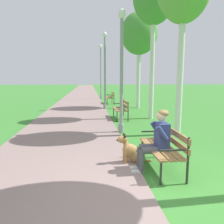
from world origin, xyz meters
TOP-DOWN VIEW (x-y plane):
  - ground_plane at (0.00, 0.00)m, footprint 120.00×120.00m
  - paved_path at (-1.84, 24.00)m, footprint 3.39×60.00m
  - park_bench_near at (0.39, 0.99)m, footprint 0.55×1.50m
  - park_bench_mid at (0.35, 6.78)m, footprint 0.55×1.50m
  - park_bench_far at (0.43, 12.89)m, footprint 0.55×1.50m
  - person_seated_on_near_bench at (0.18, 0.90)m, footprint 0.74×0.49m
  - dog_shepherd at (-0.20, 1.35)m, footprint 0.83×0.33m
  - lamp_post_near at (-0.05, 4.13)m, footprint 0.24×0.24m
  - lamp_post_mid at (-0.18, 9.98)m, footprint 0.24×0.24m
  - lamp_post_far at (-0.07, 16.47)m, footprint 0.24×0.24m
  - birch_tree_fourth at (1.92, 10.48)m, footprint 2.20×2.11m

SIDE VIEW (x-z plane):
  - ground_plane at x=0.00m, z-range 0.00..0.00m
  - paved_path at x=-1.84m, z-range 0.00..0.04m
  - dog_shepherd at x=-0.20m, z-range -0.09..0.61m
  - park_bench_near at x=0.39m, z-range 0.09..0.94m
  - park_bench_mid at x=0.35m, z-range 0.09..0.94m
  - park_bench_far at x=0.43m, z-range 0.09..0.94m
  - person_seated_on_near_bench at x=0.18m, z-range 0.06..1.31m
  - lamp_post_near at x=-0.05m, z-range 0.07..4.10m
  - lamp_post_mid at x=-0.18m, z-range 0.08..4.53m
  - lamp_post_far at x=-0.07m, z-range 0.08..4.76m
  - birch_tree_fourth at x=1.92m, z-range 1.58..7.34m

